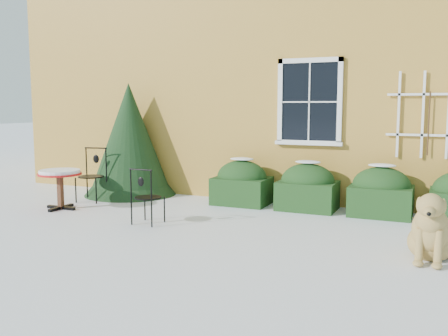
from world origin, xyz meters
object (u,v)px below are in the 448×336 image
at_px(evergreen_shrub, 130,150).
at_px(patio_chair_near, 146,196).
at_px(bistro_table, 60,176).
at_px(dog, 431,233).
at_px(patio_chair_far, 92,175).

xyz_separation_m(evergreen_shrub, patio_chair_near, (1.81, -2.21, -0.50)).
bearing_deg(bistro_table, patio_chair_near, -9.86).
distance_m(bistro_table, dog, 6.39).
xyz_separation_m(evergreen_shrub, dog, (6.06, -2.50, -0.60)).
relative_size(patio_chair_near, patio_chair_far, 0.86).
height_order(patio_chair_near, dog, patio_chair_near).
height_order(bistro_table, patio_chair_far, patio_chair_far).
bearing_deg(patio_chair_near, bistro_table, -8.80).
xyz_separation_m(bistro_table, patio_chair_far, (0.02, 0.91, -0.08)).
relative_size(bistro_table, dog, 0.79).
bearing_deg(patio_chair_far, bistro_table, -100.52).
relative_size(evergreen_shrub, dog, 2.38).
distance_m(bistro_table, patio_chair_far, 0.91).
distance_m(patio_chair_far, dog, 6.52).
height_order(patio_chair_far, dog, patio_chair_far).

